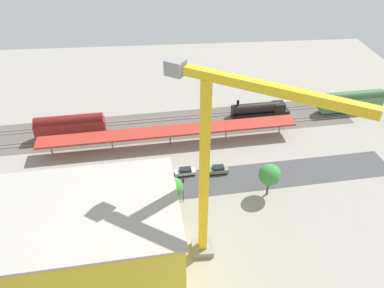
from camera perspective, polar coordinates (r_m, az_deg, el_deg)
The scene contains 23 objects.
ground_plane at distance 82.53m, azimuth -3.74°, elevation -5.07°, with size 161.99×161.99×0.00m, color gray.
rail_bed at distance 99.61m, azimuth -4.16°, elevation 2.83°, with size 101.24×14.31×0.01m, color #5B544C.
street_asphalt at distance 80.19m, azimuth -3.66°, elevation -6.51°, with size 101.24×9.00×0.01m, color #424244.
track_rails at distance 99.51m, azimuth -4.16°, elevation 2.92°, with size 100.95×15.65×0.12m.
platform_canopy_near at distance 90.20m, azimuth -3.41°, elevation 1.97°, with size 62.70×9.49×4.13m.
locomotive at distance 104.79m, azimuth 10.47°, elevation 5.26°, with size 16.52×4.04×5.21m.
passenger_coach at distance 113.48m, azimuth 23.29°, elevation 6.09°, with size 18.10×4.42×6.14m.
freight_coach_far at distance 98.07m, azimuth -18.19°, elevation 2.67°, with size 17.45×4.16×6.20m.
parked_car_0 at distance 83.24m, azimuth 4.04°, elevation -3.97°, with size 4.51×1.99×1.76m.
parked_car_1 at distance 82.62m, azimuth -1.03°, elevation -4.28°, with size 4.75×2.14×1.64m.
parked_car_2 at distance 82.64m, azimuth -6.67°, elevation -4.54°, with size 4.16×2.15×1.68m.
parked_car_3 at distance 82.80m, azimuth -11.12°, elevation -4.97°, with size 4.67×1.98×1.64m.
parked_car_4 at distance 83.88m, azimuth -16.49°, elevation -5.33°, with size 4.32×2.13×1.62m.
construction_building at distance 61.57m, azimuth -21.54°, elevation -15.46°, with size 39.60×18.39×16.24m, color yellow.
construction_roof_slab at distance 55.72m, azimuth -23.39°, elevation -9.95°, with size 40.20×18.99×0.40m, color #ADA89E.
tower_crane at distance 53.32m, azimuth 3.84°, elevation -2.83°, with size 22.57×15.58×34.74m.
box_truck_1 at distance 74.85m, azimuth -17.39°, elevation -10.62°, with size 9.41×3.69×3.16m.
box_truck_2 at distance 75.59m, azimuth -18.97°, elevation -10.23°, with size 8.36×2.49×3.65m.
street_tree_0 at distance 76.36m, azimuth 11.82°, elevation -4.63°, with size 4.43×4.43×7.54m.
street_tree_1 at distance 73.79m, azimuth -11.73°, elevation -6.38°, with size 4.27×4.27×7.35m.
street_tree_2 at distance 73.24m, azimuth -9.16°, elevation -7.26°, with size 4.15×4.15×6.47m.
street_tree_3 at distance 73.23m, azimuth -2.92°, elevation -6.72°, with size 4.15×4.15×6.53m.
traffic_light at distance 74.21m, azimuth -1.36°, elevation -6.45°, with size 0.50×0.36×5.93m.
Camera 1 is at (0.14, 62.86, 53.48)m, focal length 34.81 mm.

